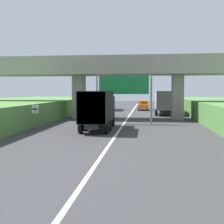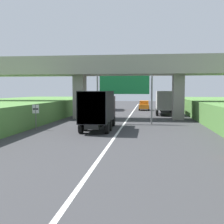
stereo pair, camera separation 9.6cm
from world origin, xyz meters
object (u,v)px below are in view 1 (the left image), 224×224
object	(u,v)px
truck_black	(98,108)
overhead_highway_sign	(124,88)
truck_red	(163,101)
truck_blue	(105,99)
speed_limit_sign	(35,113)
car_orange	(143,105)

from	to	relation	value
truck_black	overhead_highway_sign	bearing A→B (deg)	69.90
overhead_highway_sign	truck_red	xyz separation A→B (m)	(4.83, 12.48, -1.82)
overhead_highway_sign	truck_red	world-z (taller)	overhead_highway_sign
truck_black	truck_blue	bearing A→B (deg)	96.87
speed_limit_sign	truck_blue	distance (m)	27.62
truck_blue	car_orange	distance (m)	7.00
truck_black	car_orange	world-z (taller)	truck_black
speed_limit_sign	truck_blue	world-z (taller)	truck_blue
truck_red	truck_black	distance (m)	18.79
truck_red	car_orange	world-z (taller)	truck_red
speed_limit_sign	car_orange	bearing A→B (deg)	71.54
truck_red	car_orange	size ratio (longest dim) A/B	1.78
speed_limit_sign	truck_black	xyz separation A→B (m)	(5.54, 0.61, 0.46)
truck_red	truck_black	size ratio (longest dim) A/B	1.00
speed_limit_sign	overhead_highway_sign	bearing A→B (deg)	37.53
truck_red	truck_blue	xyz separation A→B (m)	(-9.93, 9.35, 0.00)
truck_red	truck_blue	size ratio (longest dim) A/B	1.00
truck_red	car_orange	xyz separation A→B (m)	(-3.02, 9.44, -1.08)
overhead_highway_sign	truck_red	size ratio (longest dim) A/B	0.81
speed_limit_sign	car_orange	distance (m)	29.11
truck_black	car_orange	distance (m)	27.27
speed_limit_sign	truck_black	world-z (taller)	truck_black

